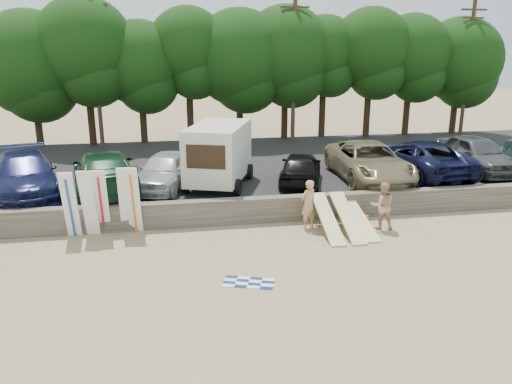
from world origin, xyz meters
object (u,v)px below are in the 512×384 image
car_4 (369,162)px  beachgoer_a (308,204)px  car_5 (418,158)px  cooler (327,221)px  car_3 (301,168)px  beachgoer_b (382,206)px  car_0 (25,175)px  car_2 (165,170)px  car_6 (476,154)px  box_trailer (219,152)px  car_1 (105,172)px

car_4 → beachgoer_a: car_4 is taller
car_5 → cooler: car_5 is taller
car_3 → beachgoer_b: car_3 is taller
car_0 → car_5: bearing=-16.0°
car_3 → car_2: bearing=15.1°
car_4 → car_5: bearing=10.6°
car_3 → car_6: (9.16, 0.72, 0.15)m
box_trailer → beachgoer_b: box_trailer is taller
car_2 → car_3: 6.01m
car_0 → car_1: car_1 is taller
car_1 → cooler: 9.56m
car_6 → car_5: bearing=-178.2°
car_5 → car_1: bearing=-3.6°
car_3 → car_4: bearing=-158.4°
car_0 → beachgoer_b: 14.56m
car_4 → box_trailer: bearing=-179.0°
beachgoer_a → beachgoer_b: bearing=141.5°
car_3 → car_5: 6.00m
car_2 → car_3: bearing=16.4°
car_6 → box_trailer: bearing=-179.3°
box_trailer → car_1: size_ratio=0.78×
beachgoer_a → beachgoer_b: beachgoer_a is taller
beachgoer_b → car_3: bearing=-54.1°
car_2 → car_6: size_ratio=0.89×
beachgoer_a → cooler: bearing=165.8°
car_2 → car_4: size_ratio=0.76×
car_3 → car_5: car_5 is taller
car_5 → beachgoer_b: 6.34m
car_4 → car_3: bearing=-174.4°
car_0 → beachgoer_a: car_0 is taller
car_6 → beachgoer_a: 10.84m
car_6 → cooler: car_6 is taller
car_1 → car_5: car_1 is taller
car_1 → beachgoer_a: size_ratio=3.22×
car_0 → car_6: 20.92m
car_2 → car_6: car_6 is taller
car_2 → beachgoer_b: bearing=-10.6°
car_0 → beachgoer_a: (11.06, -4.04, -0.63)m
car_5 → cooler: 7.30m
car_0 → cooler: (11.88, -3.86, -1.41)m
car_5 → beachgoer_a: 7.97m
box_trailer → car_0: box_trailer is taller
car_3 → car_1: bearing=17.0°
car_3 → car_5: size_ratio=0.70×
car_3 → cooler: car_3 is taller
car_4 → beachgoer_b: bearing=-103.5°
car_2 → cooler: 7.40m
car_5 → beachgoer_a: bearing=27.9°
car_1 → car_5: size_ratio=0.98×
beachgoer_b → box_trailer: bearing=-28.8°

